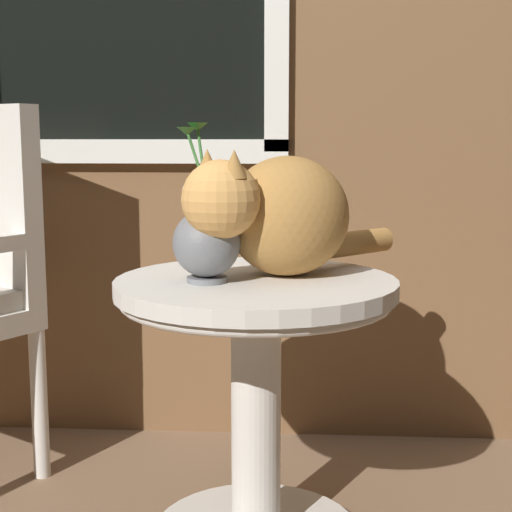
% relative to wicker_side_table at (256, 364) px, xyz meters
% --- Properties ---
extents(back_wall, '(4.00, 0.07, 2.60)m').
position_rel_wicker_side_table_xyz_m(back_wall, '(-0.21, 0.67, 0.88)').
color(back_wall, brown).
rests_on(back_wall, ground_plane).
extents(wicker_side_table, '(0.61, 0.61, 0.61)m').
position_rel_wicker_side_table_xyz_m(wicker_side_table, '(0.00, 0.00, 0.00)').
color(wicker_side_table, silver).
rests_on(wicker_side_table, ground_plane).
extents(cat, '(0.47, 0.45, 0.28)m').
position_rel_wicker_side_table_xyz_m(cat, '(0.05, 0.03, 0.33)').
color(cat, '#AD7A3D').
rests_on(cat, wicker_side_table).
extents(pewter_vase_with_ivy, '(0.14, 0.14, 0.33)m').
position_rel_wicker_side_table_xyz_m(pewter_vase_with_ivy, '(-0.10, -0.05, 0.29)').
color(pewter_vase_with_ivy, slate).
rests_on(pewter_vase_with_ivy, wicker_side_table).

